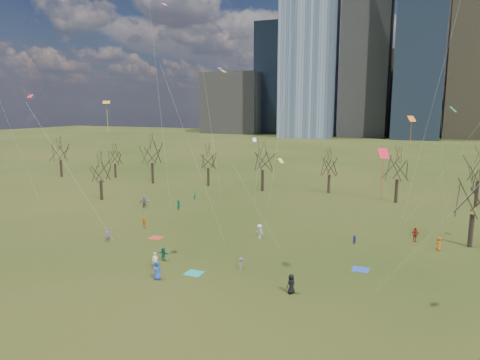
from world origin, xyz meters
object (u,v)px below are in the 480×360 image
at_px(blanket_teal, 194,273).
at_px(person_4, 144,223).
at_px(blanket_navy, 361,269).
at_px(person_1, 155,261).
at_px(blanket_crimson, 156,238).
at_px(person_0, 157,270).

distance_m(blanket_teal, person_4, 17.69).
relative_size(blanket_navy, person_1, 0.94).
distance_m(blanket_navy, blanket_crimson, 24.45).
bearing_deg(blanket_crimson, blanket_navy, -2.46).
height_order(blanket_teal, blanket_crimson, same).
bearing_deg(person_4, person_1, 140.98).
xyz_separation_m(blanket_teal, blanket_crimson, (-9.73, 8.17, 0.00)).
distance_m(blanket_teal, person_0, 3.68).
bearing_deg(blanket_navy, blanket_teal, -154.18).
bearing_deg(blanket_navy, person_0, -150.26).
distance_m(blanket_teal, blanket_navy, 16.34).
height_order(person_0, person_1, person_0).
bearing_deg(person_4, person_0, 140.75).
relative_size(blanket_teal, blanket_navy, 1.00).
bearing_deg(person_1, person_0, -69.65).
height_order(blanket_crimson, person_4, person_4).
relative_size(blanket_teal, blanket_crimson, 1.00).
xyz_separation_m(blanket_teal, blanket_navy, (14.70, 7.12, 0.00)).
bearing_deg(blanket_navy, blanket_crimson, 177.54).
height_order(blanket_navy, blanket_crimson, same).
xyz_separation_m(blanket_teal, person_0, (-2.40, -2.65, 0.88)).
bearing_deg(blanket_teal, person_0, -132.10).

